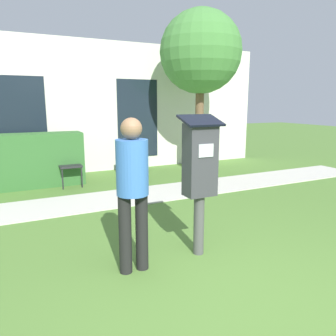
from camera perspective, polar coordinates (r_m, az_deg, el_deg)
The scene contains 9 objects.
ground_plane at distance 3.01m, azimuth 14.93°, elevation -23.98°, with size 40.00×40.00×0.00m, color #517A33.
sidewalk at distance 6.04m, azimuth -8.89°, elevation -5.24°, with size 12.00×1.10×0.02m.
building_facade at distance 8.39m, azimuth -14.75°, elevation 10.14°, with size 10.00×0.26×3.20m.
parking_meter at distance 3.62m, azimuth 5.58°, elevation 0.10°, with size 0.44×0.31×1.59m.
person_standing at distance 3.26m, azimuth -6.20°, elevation -2.76°, with size 0.32×0.32×1.58m.
outdoor_chair_left at distance 7.12m, azimuth -16.86°, elevation 1.22°, with size 0.44×0.44×0.90m.
outdoor_chair_middle at distance 7.59m, azimuth -6.58°, elevation 2.24°, with size 0.44×0.44×0.90m.
hedge_row at distance 7.28m, azimuth -25.35°, elevation 1.00°, with size 2.73×0.60×1.10m.
tree at distance 8.04m, azimuth 5.70°, elevation 19.33°, with size 1.90×1.90×3.82m.
Camera 1 is at (-1.67, -1.81, 1.72)m, focal length 35.00 mm.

